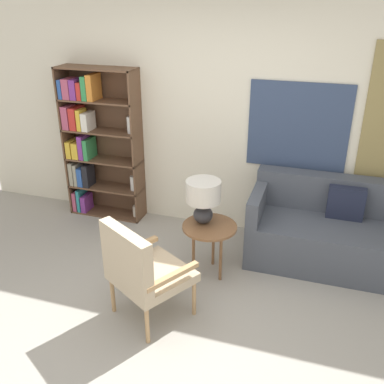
# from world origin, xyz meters

# --- Properties ---
(ground_plane) EXTENTS (14.00, 14.00, 0.00)m
(ground_plane) POSITION_xyz_m (0.00, 0.00, 0.00)
(ground_plane) COLOR #9E998E
(wall_back) EXTENTS (6.40, 0.08, 2.70)m
(wall_back) POSITION_xyz_m (0.06, 2.03, 1.35)
(wall_back) COLOR silver
(wall_back) RESTS_ON ground_plane
(bookshelf) EXTENTS (0.93, 0.30, 1.82)m
(bookshelf) POSITION_xyz_m (-1.54, 1.85, 0.95)
(bookshelf) COLOR brown
(bookshelf) RESTS_ON ground_plane
(armchair) EXTENTS (0.80, 0.80, 0.92)m
(armchair) POSITION_xyz_m (-0.21, 0.18, 0.53)
(armchair) COLOR tan
(armchair) RESTS_ON ground_plane
(couch) EXTENTS (1.84, 0.80, 0.86)m
(couch) POSITION_xyz_m (1.39, 1.60, 0.33)
(couch) COLOR #474C56
(couch) RESTS_ON ground_plane
(side_table) EXTENTS (0.53, 0.53, 0.54)m
(side_table) POSITION_xyz_m (0.15, 1.00, 0.48)
(side_table) COLOR brown
(side_table) RESTS_ON ground_plane
(table_lamp) EXTENTS (0.33, 0.33, 0.44)m
(table_lamp) POSITION_xyz_m (0.07, 1.04, 0.82)
(table_lamp) COLOR #2D2D33
(table_lamp) RESTS_ON side_table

